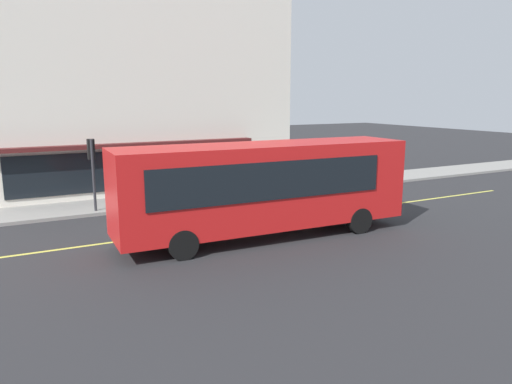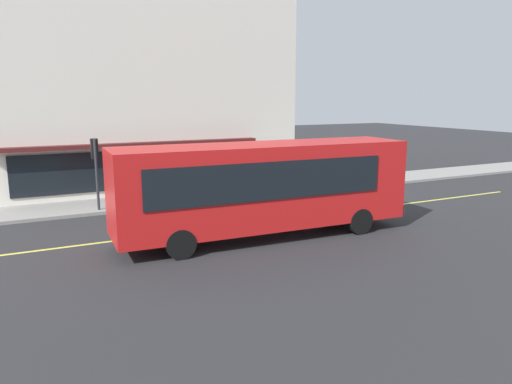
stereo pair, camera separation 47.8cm
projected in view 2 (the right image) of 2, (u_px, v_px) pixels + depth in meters
The scene contains 8 objects.
ground at pixel (190, 231), 18.73m from camera, with size 120.00×120.00×0.00m, color #28282B.
sidewalk at pixel (153, 201), 23.82m from camera, with size 80.00×3.05×0.15m, color gray.
lane_centre_stripe at pixel (190, 231), 18.73m from camera, with size 36.00×0.16×0.01m, color #D8D14C.
storefront_building at pixel (109, 74), 28.55m from camera, with size 19.24×11.72×13.05m.
bus at pixel (265, 185), 17.61m from camera, with size 11.21×2.90×3.50m.
traffic_light at pixel (95, 157), 21.36m from camera, with size 0.30×0.52×3.20m.
car_white at pixel (212, 195), 22.09m from camera, with size 4.39×2.04×1.52m.
pedestrian_by_curb at pixel (160, 179), 24.07m from camera, with size 0.34×0.34×1.61m.
Camera 2 is at (-5.69, -17.34, 5.16)m, focal length 33.60 mm.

